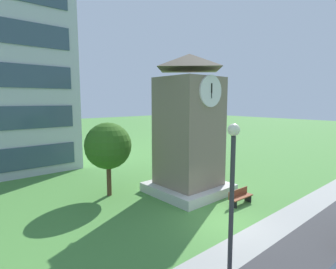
% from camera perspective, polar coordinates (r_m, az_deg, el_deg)
% --- Properties ---
extents(ground_plane, '(160.00, 160.00, 0.00)m').
position_cam_1_polar(ground_plane, '(14.71, 11.68, -17.63)').
color(ground_plane, '#4C893D').
extents(kerb_strip, '(120.00, 1.60, 0.01)m').
position_cam_1_polar(kerb_strip, '(13.76, 18.46, -19.67)').
color(kerb_strip, '#9E9E99').
rests_on(kerb_strip, ground).
extents(clock_tower, '(4.65, 4.65, 9.06)m').
position_cam_1_polar(clock_tower, '(17.76, 4.42, 0.28)').
color(clock_tower, gray).
rests_on(clock_tower, ground).
extents(park_bench, '(1.81, 0.52, 0.88)m').
position_cam_1_polar(park_bench, '(17.03, 14.94, -12.52)').
color(park_bench, brown).
rests_on(park_bench, ground).
extents(street_lamp, '(0.36, 0.36, 5.48)m').
position_cam_1_polar(street_lamp, '(8.37, 13.29, -11.88)').
color(street_lamp, '#333338').
rests_on(street_lamp, ground).
extents(tree_by_building, '(2.98, 2.98, 4.76)m').
position_cam_1_polar(tree_by_building, '(17.67, -12.50, -2.38)').
color(tree_by_building, '#513823').
rests_on(tree_by_building, ground).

